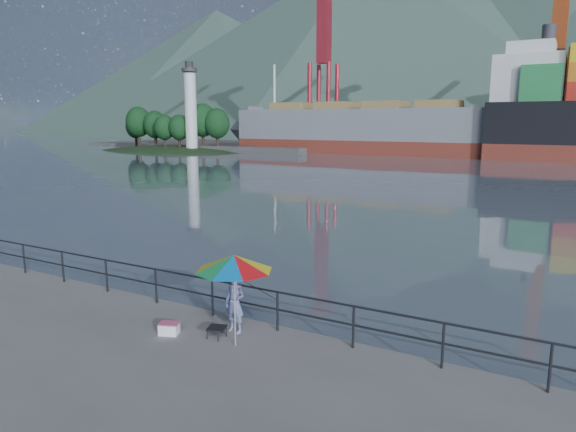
# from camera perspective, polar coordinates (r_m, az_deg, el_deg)

# --- Properties ---
(ground) EXTENTS (24.00, 11.00, 0.50)m
(ground) POSITION_cam_1_polar(r_m,az_deg,el_deg) (11.71, -29.13, -18.15)
(ground) COLOR slate
(ground) RESTS_ON ground
(harbor_water) EXTENTS (500.00, 280.00, 0.00)m
(harbor_water) POSITION_cam_1_polar(r_m,az_deg,el_deg) (138.99, 25.76, 7.39)
(harbor_water) COLOR slate
(harbor_water) RESTS_ON ground
(guardrail) EXTENTS (22.00, 0.06, 1.03)m
(guardrail) POSITION_cam_1_polar(r_m,az_deg,el_deg) (14.48, -11.57, -8.18)
(guardrail) COLOR #2D3033
(guardrail) RESTS_ON ground
(lighthouse_islet) EXTENTS (48.00, 26.40, 19.20)m
(lighthouse_islet) POSITION_cam_1_polar(r_m,az_deg,el_deg) (95.44, -13.01, 7.36)
(lighthouse_islet) COLOR #263F1E
(lighthouse_islet) RESTS_ON ground
(fisherman) EXTENTS (0.57, 0.40, 1.50)m
(fisherman) POSITION_cam_1_polar(r_m,az_deg,el_deg) (12.73, -5.92, -9.58)
(fisherman) COLOR navy
(fisherman) RESTS_ON ground
(beach_umbrella) EXTENTS (1.86, 1.86, 2.17)m
(beach_umbrella) POSITION_cam_1_polar(r_m,az_deg,el_deg) (11.60, -6.03, -5.20)
(beach_umbrella) COLOR white
(beach_umbrella) RESTS_ON ground
(folding_stool) EXTENTS (0.52, 0.52, 0.27)m
(folding_stool) POSITION_cam_1_polar(r_m,az_deg,el_deg) (12.67, -7.92, -12.67)
(folding_stool) COLOR black
(folding_stool) RESTS_ON ground
(cooler_bag) EXTENTS (0.53, 0.44, 0.26)m
(cooler_bag) POSITION_cam_1_polar(r_m,az_deg,el_deg) (13.08, -13.07, -12.14)
(cooler_bag) COLOR white
(cooler_bag) RESTS_ON ground
(fishing_rod) EXTENTS (0.60, 1.64, 1.22)m
(fishing_rod) POSITION_cam_1_polar(r_m,az_deg,el_deg) (13.79, -3.98, -11.26)
(fishing_rod) COLOR black
(fishing_rod) RESTS_ON ground
(bulk_carrier) EXTENTS (56.32, 9.75, 14.50)m
(bulk_carrier) POSITION_cam_1_polar(r_m,az_deg,el_deg) (84.54, 13.84, 9.52)
(bulk_carrier) COLOR maroon
(bulk_carrier) RESTS_ON ground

